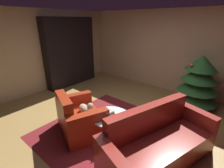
% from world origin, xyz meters
% --- Properties ---
extents(ground_plane, '(7.27, 7.27, 0.00)m').
position_xyz_m(ground_plane, '(0.00, 0.00, 0.00)').
color(ground_plane, olive).
extents(wall_back, '(6.18, 0.06, 2.50)m').
position_xyz_m(wall_back, '(0.00, 2.63, 1.25)').
color(wall_back, tan).
rests_on(wall_back, ground).
extents(wall_left, '(0.06, 5.33, 2.50)m').
position_xyz_m(wall_left, '(-3.06, 0.00, 1.25)').
color(wall_left, tan).
rests_on(wall_left, ground).
extents(area_rug, '(2.74, 2.58, 0.01)m').
position_xyz_m(area_rug, '(0.14, -0.33, 0.00)').
color(area_rug, maroon).
rests_on(area_rug, ground).
extents(bookshelf_unit, '(0.34, 1.86, 2.27)m').
position_xyz_m(bookshelf_unit, '(-2.81, 1.05, 1.10)').
color(bookshelf_unit, black).
rests_on(bookshelf_unit, ground).
extents(armchair_red, '(1.26, 1.11, 0.86)m').
position_xyz_m(armchair_red, '(-0.47, -0.70, 0.31)').
color(armchair_red, maroon).
rests_on(armchair_red, ground).
extents(couch_red, '(1.33, 2.12, 0.90)m').
position_xyz_m(couch_red, '(1.08, -0.36, 0.31)').
color(couch_red, maroon).
rests_on(couch_red, ground).
extents(coffee_table, '(0.76, 0.76, 0.45)m').
position_xyz_m(coffee_table, '(0.11, -0.40, 0.41)').
color(coffee_table, black).
rests_on(coffee_table, ground).
extents(book_stack_on_table, '(0.21, 0.16, 0.11)m').
position_xyz_m(book_stack_on_table, '(0.09, -0.39, 0.50)').
color(book_stack_on_table, gray).
rests_on(book_stack_on_table, coffee_table).
extents(bottle_on_table, '(0.07, 0.07, 0.25)m').
position_xyz_m(bottle_on_table, '(0.21, -0.58, 0.55)').
color(bottle_on_table, '#532521').
rests_on(bottle_on_table, coffee_table).
extents(decorated_tree, '(1.08, 1.08, 1.38)m').
position_xyz_m(decorated_tree, '(1.06, 1.98, 0.70)').
color(decorated_tree, brown).
rests_on(decorated_tree, ground).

